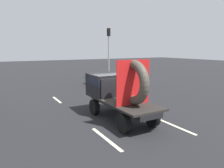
% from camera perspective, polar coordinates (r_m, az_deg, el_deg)
% --- Properties ---
extents(ground_plane, '(120.00, 120.00, 0.00)m').
position_cam_1_polar(ground_plane, '(12.05, -0.21, -8.85)').
color(ground_plane, black).
extents(flatbed_truck, '(2.02, 5.06, 3.32)m').
position_cam_1_polar(flatbed_truck, '(11.57, 0.95, -1.45)').
color(flatbed_truck, black).
rests_on(flatbed_truck, ground_plane).
extents(distant_sedan, '(1.63, 3.80, 1.24)m').
position_cam_1_polar(distant_sedan, '(21.61, -3.28, 1.26)').
color(distant_sedan, black).
rests_on(distant_sedan, ground_plane).
extents(traffic_light, '(0.42, 0.36, 6.24)m').
position_cam_1_polar(traffic_light, '(25.38, -0.90, 10.17)').
color(traffic_light, gray).
rests_on(traffic_light, ground_plane).
extents(lane_dash_left_near, '(0.16, 2.64, 0.01)m').
position_cam_1_polar(lane_dash_left_near, '(9.23, -1.66, -14.83)').
color(lane_dash_left_near, beige).
rests_on(lane_dash_left_near, ground_plane).
extents(lane_dash_left_far, '(0.16, 2.15, 0.01)m').
position_cam_1_polar(lane_dash_left_far, '(16.28, -14.92, -4.23)').
color(lane_dash_left_far, beige).
rests_on(lane_dash_left_far, ground_plane).
extents(lane_dash_right_near, '(0.16, 2.76, 0.01)m').
position_cam_1_polar(lane_dash_right_near, '(11.12, 16.63, -10.88)').
color(lane_dash_right_near, beige).
rests_on(lane_dash_right_near, ground_plane).
extents(lane_dash_right_far, '(0.16, 2.23, 0.01)m').
position_cam_1_polar(lane_dash_right_far, '(17.34, -2.76, -3.07)').
color(lane_dash_right_far, beige).
rests_on(lane_dash_right_far, ground_plane).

